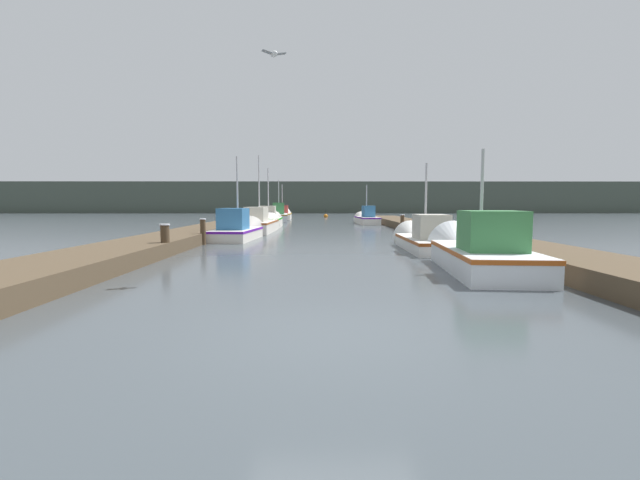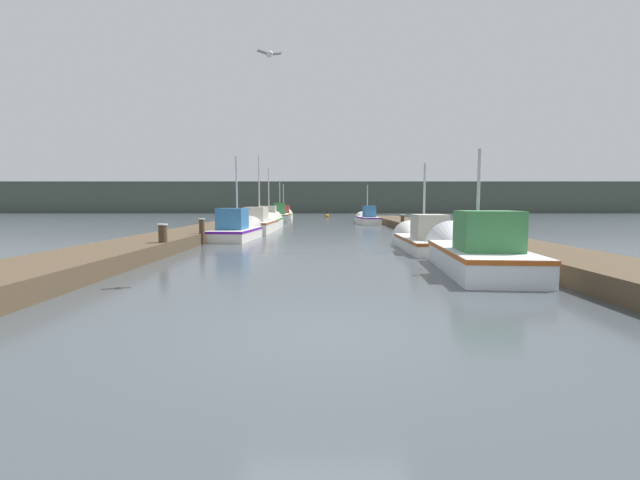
{
  "view_description": "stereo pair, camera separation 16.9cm",
  "coord_description": "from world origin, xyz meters",
  "px_view_note": "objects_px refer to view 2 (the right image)",
  "views": [
    {
      "loc": [
        -0.25,
        -5.4,
        1.74
      ],
      "look_at": [
        -0.15,
        9.73,
        0.4
      ],
      "focal_mm": 24.0,
      "sensor_mm": 36.0,
      "label": 1
    },
    {
      "loc": [
        -0.08,
        -5.41,
        1.74
      ],
      "look_at": [
        -0.15,
        9.73,
        0.4
      ],
      "focal_mm": 24.0,
      "sensor_mm": 36.0,
      "label": 2
    }
  ],
  "objects_px": {
    "channel_buoy": "(329,216)",
    "fishing_boat_4": "(271,221)",
    "fishing_boat_0": "(474,251)",
    "fishing_boat_7": "(286,215)",
    "mooring_piling_1": "(204,231)",
    "fishing_boat_5": "(369,218)",
    "seagull_lead": "(271,54)",
    "fishing_boat_6": "(282,216)",
    "fishing_boat_2": "(240,230)",
    "mooring_piling_2": "(165,240)",
    "fishing_boat_3": "(263,224)",
    "mooring_piling_0": "(405,222)",
    "fishing_boat_1": "(424,239)"
  },
  "relations": [
    {
      "from": "fishing_boat_1",
      "to": "fishing_boat_4",
      "type": "distance_m",
      "value": 16.02
    },
    {
      "from": "fishing_boat_1",
      "to": "fishing_boat_4",
      "type": "xyz_separation_m",
      "value": [
        -7.39,
        14.21,
        0.08
      ]
    },
    {
      "from": "fishing_boat_1",
      "to": "fishing_boat_6",
      "type": "distance_m",
      "value": 25.06
    },
    {
      "from": "mooring_piling_0",
      "to": "mooring_piling_2",
      "type": "bearing_deg",
      "value": -128.07
    },
    {
      "from": "fishing_boat_0",
      "to": "fishing_boat_7",
      "type": "xyz_separation_m",
      "value": [
        -7.82,
        33.25,
        -0.01
      ]
    },
    {
      "from": "fishing_boat_6",
      "to": "fishing_boat_7",
      "type": "relative_size",
      "value": 1.19
    },
    {
      "from": "fishing_boat_3",
      "to": "channel_buoy",
      "type": "bearing_deg",
      "value": 81.59
    },
    {
      "from": "mooring_piling_2",
      "to": "fishing_boat_2",
      "type": "bearing_deg",
      "value": 80.54
    },
    {
      "from": "fishing_boat_7",
      "to": "mooring_piling_2",
      "type": "relative_size",
      "value": 5.05
    },
    {
      "from": "fishing_boat_0",
      "to": "mooring_piling_2",
      "type": "relative_size",
      "value": 5.4
    },
    {
      "from": "fishing_boat_0",
      "to": "fishing_boat_1",
      "type": "xyz_separation_m",
      "value": [
        -0.23,
        4.67,
        -0.07
      ]
    },
    {
      "from": "seagull_lead",
      "to": "fishing_boat_0",
      "type": "bearing_deg",
      "value": -6.97
    },
    {
      "from": "channel_buoy",
      "to": "fishing_boat_4",
      "type": "bearing_deg",
      "value": -102.65
    },
    {
      "from": "fishing_boat_3",
      "to": "fishing_boat_0",
      "type": "bearing_deg",
      "value": -60.23
    },
    {
      "from": "mooring_piling_1",
      "to": "fishing_boat_5",
      "type": "bearing_deg",
      "value": 63.45
    },
    {
      "from": "seagull_lead",
      "to": "mooring_piling_2",
      "type": "bearing_deg",
      "value": 114.83
    },
    {
      "from": "fishing_boat_2",
      "to": "fishing_boat_4",
      "type": "height_order",
      "value": "fishing_boat_4"
    },
    {
      "from": "fishing_boat_0",
      "to": "fishing_boat_6",
      "type": "height_order",
      "value": "fishing_boat_6"
    },
    {
      "from": "fishing_boat_5",
      "to": "mooring_piling_0",
      "type": "height_order",
      "value": "fishing_boat_5"
    },
    {
      "from": "fishing_boat_2",
      "to": "mooring_piling_1",
      "type": "bearing_deg",
      "value": -104.62
    },
    {
      "from": "fishing_boat_6",
      "to": "fishing_boat_1",
      "type": "bearing_deg",
      "value": -76.64
    },
    {
      "from": "fishing_boat_0",
      "to": "fishing_boat_6",
      "type": "distance_m",
      "value": 29.6
    },
    {
      "from": "fishing_boat_2",
      "to": "mooring_piling_1",
      "type": "xyz_separation_m",
      "value": [
        -0.96,
        -2.78,
        0.11
      ]
    },
    {
      "from": "fishing_boat_1",
      "to": "fishing_boat_0",
      "type": "bearing_deg",
      "value": -86.46
    },
    {
      "from": "fishing_boat_6",
      "to": "mooring_piling_1",
      "type": "height_order",
      "value": "fishing_boat_6"
    },
    {
      "from": "fishing_boat_0",
      "to": "seagull_lead",
      "type": "xyz_separation_m",
      "value": [
        -5.18,
        -1.37,
        4.61
      ]
    },
    {
      "from": "fishing_boat_5",
      "to": "seagull_lead",
      "type": "height_order",
      "value": "seagull_lead"
    },
    {
      "from": "fishing_boat_5",
      "to": "seagull_lead",
      "type": "distance_m",
      "value": 25.87
    },
    {
      "from": "fishing_boat_2",
      "to": "fishing_boat_5",
      "type": "bearing_deg",
      "value": 66.61
    },
    {
      "from": "fishing_boat_6",
      "to": "fishing_boat_2",
      "type": "bearing_deg",
      "value": -94.62
    },
    {
      "from": "fishing_boat_2",
      "to": "fishing_boat_6",
      "type": "bearing_deg",
      "value": 94.03
    },
    {
      "from": "fishing_boat_3",
      "to": "mooring_piling_2",
      "type": "distance_m",
      "value": 12.25
    },
    {
      "from": "fishing_boat_6",
      "to": "channel_buoy",
      "type": "distance_m",
      "value": 10.99
    },
    {
      "from": "fishing_boat_2",
      "to": "mooring_piling_0",
      "type": "bearing_deg",
      "value": 39.11
    },
    {
      "from": "fishing_boat_0",
      "to": "fishing_boat_3",
      "type": "relative_size",
      "value": 0.91
    },
    {
      "from": "fishing_boat_2",
      "to": "channel_buoy",
      "type": "bearing_deg",
      "value": 85.4
    },
    {
      "from": "fishing_boat_6",
      "to": "mooring_piling_1",
      "type": "xyz_separation_m",
      "value": [
        -1.11,
        -22.35,
        0.04
      ]
    },
    {
      "from": "mooring_piling_1",
      "to": "seagull_lead",
      "type": "xyz_separation_m",
      "value": [
        3.72,
        -7.59,
        4.51
      ]
    },
    {
      "from": "fishing_boat_0",
      "to": "channel_buoy",
      "type": "distance_m",
      "value": 38.69
    },
    {
      "from": "mooring_piling_2",
      "to": "channel_buoy",
      "type": "height_order",
      "value": "mooring_piling_2"
    },
    {
      "from": "fishing_boat_3",
      "to": "fishing_boat_5",
      "type": "distance_m",
      "value": 11.77
    },
    {
      "from": "mooring_piling_1",
      "to": "seagull_lead",
      "type": "height_order",
      "value": "seagull_lead"
    },
    {
      "from": "fishing_boat_7",
      "to": "mooring_piling_1",
      "type": "bearing_deg",
      "value": -93.64
    },
    {
      "from": "fishing_boat_2",
      "to": "fishing_boat_4",
      "type": "distance_m",
      "value": 9.9
    },
    {
      "from": "fishing_boat_4",
      "to": "channel_buoy",
      "type": "relative_size",
      "value": 4.61
    },
    {
      "from": "channel_buoy",
      "to": "mooring_piling_0",
      "type": "bearing_deg",
      "value": -79.58
    },
    {
      "from": "fishing_boat_0",
      "to": "fishing_boat_3",
      "type": "xyz_separation_m",
      "value": [
        -7.62,
        14.45,
        0.02
      ]
    },
    {
      "from": "fishing_boat_1",
      "to": "mooring_piling_0",
      "type": "relative_size",
      "value": 5.31
    },
    {
      "from": "fishing_boat_2",
      "to": "seagull_lead",
      "type": "distance_m",
      "value": 11.68
    },
    {
      "from": "fishing_boat_7",
      "to": "fishing_boat_1",
      "type": "bearing_deg",
      "value": -76.49
    }
  ]
}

